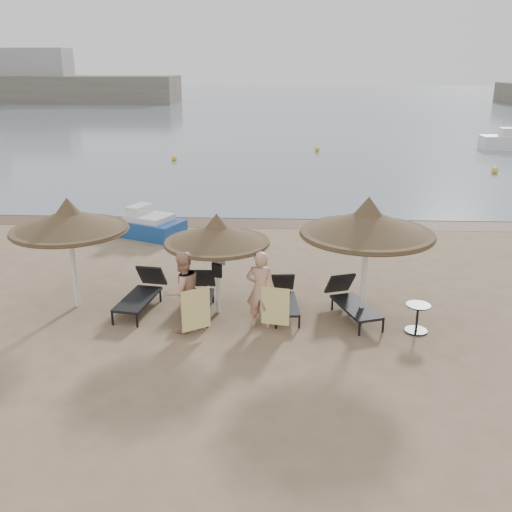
{
  "coord_description": "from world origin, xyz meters",
  "views": [
    {
      "loc": [
        1.93,
        -12.15,
        5.98
      ],
      "look_at": [
        1.25,
        1.2,
        1.42
      ],
      "focal_mm": 40.0,
      "sensor_mm": 36.0,
      "label": 1
    }
  ],
  "objects": [
    {
      "name": "bag_dark",
      "position": [
        0.32,
        0.78,
        1.17
      ],
      "size": [
        0.26,
        0.15,
        0.35
      ],
      "rotation": [
        0.0,
        0.0,
        -0.32
      ],
      "color": "black",
      "rests_on": "ground"
    },
    {
      "name": "palapa_left",
      "position": [
        -3.36,
        1.13,
        2.28
      ],
      "size": [
        2.89,
        2.89,
        2.86
      ],
      "rotation": [
        0.0,
        0.0,
        -0.04
      ],
      "color": "white",
      "rests_on": "ground"
    },
    {
      "name": "ground",
      "position": [
        0.0,
        0.0,
        0.0
      ],
      "size": [
        160.0,
        160.0,
        0.0
      ],
      "primitive_type": "plane",
      "color": "#94795A",
      "rests_on": "ground"
    },
    {
      "name": "wet_sand_strip",
      "position": [
        0.0,
        9.4,
        0.0
      ],
      "size": [
        200.0,
        1.6,
        0.01
      ],
      "primitive_type": "cube",
      "color": "brown",
      "rests_on": "ground"
    },
    {
      "name": "lounger_far_right",
      "position": [
        3.62,
        0.92,
        0.41
      ],
      "size": [
        1.31,
        2.12,
        0.9
      ],
      "rotation": [
        0.0,
        0.0,
        0.35
      ],
      "color": "black",
      "rests_on": "ground"
    },
    {
      "name": "lounger_near_right",
      "position": [
        1.97,
        1.08,
        0.37
      ],
      "size": [
        0.77,
        1.89,
        0.82
      ],
      "rotation": [
        0.0,
        0.0,
        0.09
      ],
      "color": "black",
      "rests_on": "ground"
    },
    {
      "name": "buoy_right",
      "position": [
        13.79,
        20.52,
        0.19
      ],
      "size": [
        0.39,
        0.39,
        0.39
      ],
      "primitive_type": "sphere",
      "color": "yellow",
      "rests_on": "ground"
    },
    {
      "name": "bag_patterned",
      "position": [
        0.32,
        1.12,
        1.42
      ],
      "size": [
        0.35,
        0.16,
        0.43
      ],
      "rotation": [
        0.0,
        0.0,
        0.13
      ],
      "color": "white",
      "rests_on": "ground"
    },
    {
      "name": "person_right",
      "position": [
        1.41,
        0.16,
        1.1
      ],
      "size": [
        1.09,
        0.8,
        2.2
      ],
      "primitive_type": "imported",
      "rotation": [
        0.0,
        0.0,
        3.0
      ],
      "color": "tan",
      "rests_on": "ground"
    },
    {
      "name": "palapa_center",
      "position": [
        0.32,
        0.94,
        2.04
      ],
      "size": [
        2.59,
        2.59,
        2.57
      ],
      "rotation": [
        0.0,
        0.0,
        -0.23
      ],
      "color": "white",
      "rests_on": "ground"
    },
    {
      "name": "palapa_right",
      "position": [
        3.85,
        0.59,
        2.47
      ],
      "size": [
        3.13,
        3.13,
        3.1
      ],
      "rotation": [
        0.0,
        0.0,
        -0.07
      ],
      "color": "white",
      "rests_on": "ground"
    },
    {
      "name": "towel_left",
      "position": [
        -0.02,
        -0.46,
        0.69
      ],
      "size": [
        0.6,
        0.42,
        1.0
      ],
      "rotation": [
        0.0,
        0.0,
        0.6
      ],
      "color": "yellow",
      "rests_on": "ground"
    },
    {
      "name": "sea",
      "position": [
        0.0,
        80.0,
        0.01
      ],
      "size": [
        200.0,
        140.0,
        0.03
      ],
      "primitive_type": "cube",
      "color": "slate",
      "rests_on": "ground"
    },
    {
      "name": "far_shore",
      "position": [
        -25.1,
        77.82,
        2.91
      ],
      "size": [
        150.0,
        54.8,
        12.0
      ],
      "color": "slate",
      "rests_on": "ground"
    },
    {
      "name": "buoy_left",
      "position": [
        -5.13,
        23.86,
        0.19
      ],
      "size": [
        0.37,
        0.37,
        0.37
      ],
      "primitive_type": "sphere",
      "color": "yellow",
      "rests_on": "ground"
    },
    {
      "name": "side_table",
      "position": [
        5.06,
        0.09,
        0.32
      ],
      "size": [
        0.56,
        0.56,
        0.68
      ],
      "rotation": [
        0.0,
        0.0,
        -0.24
      ],
      "color": "black",
      "rests_on": "ground"
    },
    {
      "name": "lounger_far_left",
      "position": [
        -1.66,
        1.13,
        0.42
      ],
      "size": [
        0.99,
        2.16,
        0.93
      ],
      "rotation": [
        0.0,
        0.0,
        -0.15
      ],
      "color": "black",
      "rests_on": "ground"
    },
    {
      "name": "towel_right",
      "position": [
        1.76,
        -0.09,
        0.64
      ],
      "size": [
        0.66,
        0.14,
        0.93
      ],
      "rotation": [
        0.0,
        0.0,
        -0.19
      ],
      "color": "yellow",
      "rests_on": "ground"
    },
    {
      "name": "pedal_boat",
      "position": [
        -2.94,
        7.45,
        0.41
      ],
      "size": [
        2.71,
        2.24,
        1.09
      ],
      "rotation": [
        0.0,
        0.0,
        -0.43
      ],
      "color": "#17458F",
      "rests_on": "ground"
    },
    {
      "name": "buoy_mid",
      "position": [
        4.18,
        28.35,
        0.18
      ],
      "size": [
        0.36,
        0.36,
        0.36
      ],
      "primitive_type": "sphere",
      "color": "yellow",
      "rests_on": "ground"
    },
    {
      "name": "lounger_near_left",
      "position": [
        -0.18,
        1.1,
        0.4
      ],
      "size": [
        0.72,
        2.0,
        0.88
      ],
      "rotation": [
        0.0,
        0.0,
        0.03
      ],
      "color": "black",
      "rests_on": "ground"
    },
    {
      "name": "person_left",
      "position": [
        -0.37,
        -0.11,
        1.12
      ],
      "size": [
        1.23,
        1.17,
        2.25
      ],
      "primitive_type": "imported",
      "rotation": [
        0.0,
        0.0,
        3.81
      ],
      "color": "tan",
      "rests_on": "ground"
    }
  ]
}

